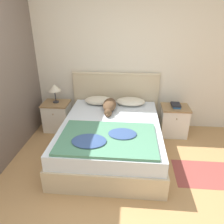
{
  "coord_description": "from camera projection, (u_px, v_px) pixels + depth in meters",
  "views": [
    {
      "loc": [
        0.25,
        -1.91,
        2.09
      ],
      "look_at": [
        -0.03,
        1.26,
        0.63
      ],
      "focal_mm": 35.0,
      "sensor_mm": 36.0,
      "label": 1
    }
  ],
  "objects": [
    {
      "name": "rug",
      "position": [
        214.0,
        175.0,
        3.08
      ],
      "size": [
        1.11,
        0.6,
        0.0
      ],
      "color": "#93423D",
      "rests_on": "ground_plane"
    },
    {
      "name": "table_lamp",
      "position": [
        54.0,
        88.0,
        3.97
      ],
      "size": [
        0.23,
        0.23,
        0.35
      ],
      "color": "#2D2D33",
      "rests_on": "nightstand_left"
    },
    {
      "name": "dog",
      "position": [
        110.0,
        106.0,
        3.78
      ],
      "size": [
        0.23,
        0.7,
        0.18
      ],
      "color": "brown",
      "rests_on": "bed"
    },
    {
      "name": "headboard",
      "position": [
        116.0,
        98.0,
        4.26
      ],
      "size": [
        1.63,
        0.06,
        1.07
      ],
      "color": "#C6B28E",
      "rests_on": "ground_plane"
    },
    {
      "name": "quilt",
      "position": [
        107.0,
        138.0,
        2.92
      ],
      "size": [
        1.3,
        0.9,
        0.06
      ],
      "color": "#4C8466",
      "rests_on": "bed"
    },
    {
      "name": "nightstand_right",
      "position": [
        174.0,
        121.0,
        4.0
      ],
      "size": [
        0.49,
        0.42,
        0.55
      ],
      "color": "silver",
      "rests_on": "ground_plane"
    },
    {
      "name": "pillow_left",
      "position": [
        99.0,
        100.0,
        4.05
      ],
      "size": [
        0.53,
        0.33,
        0.13
      ],
      "color": "beige",
      "rests_on": "bed"
    },
    {
      "name": "pillow_right",
      "position": [
        130.0,
        101.0,
        4.0
      ],
      "size": [
        0.53,
        0.33,
        0.13
      ],
      "color": "beige",
      "rests_on": "bed"
    },
    {
      "name": "wall_side_left",
      "position": [
        5.0,
        74.0,
        3.17
      ],
      "size": [
        0.06,
        3.1,
        2.55
      ],
      "color": "#706056",
      "rests_on": "ground_plane"
    },
    {
      "name": "book_stack",
      "position": [
        176.0,
        105.0,
        3.88
      ],
      "size": [
        0.16,
        0.22,
        0.06
      ],
      "color": "#285689",
      "rests_on": "nightstand_right"
    },
    {
      "name": "ground_plane",
      "position": [
        105.0,
        203.0,
        2.62
      ],
      "size": [
        16.0,
        16.0,
        0.0
      ],
      "primitive_type": "plane",
      "color": "tan"
    },
    {
      "name": "bed",
      "position": [
        111.0,
        138.0,
        3.48
      ],
      "size": [
        1.55,
        1.94,
        0.53
      ],
      "color": "#C6B28E",
      "rests_on": "ground_plane"
    },
    {
      "name": "wall_back",
      "position": [
        118.0,
        61.0,
        4.02
      ],
      "size": [
        9.0,
        0.06,
        2.55
      ],
      "color": "beige",
      "rests_on": "ground_plane"
    },
    {
      "name": "nightstand_left",
      "position": [
        57.0,
        116.0,
        4.18
      ],
      "size": [
        0.49,
        0.42,
        0.55
      ],
      "color": "silver",
      "rests_on": "ground_plane"
    }
  ]
}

